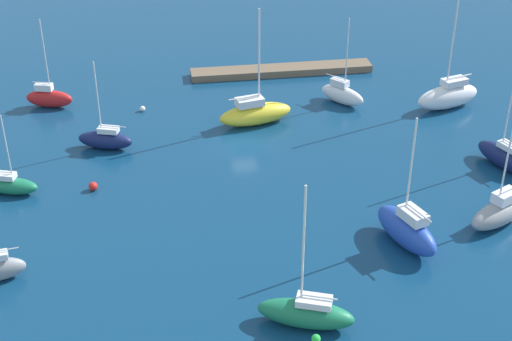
% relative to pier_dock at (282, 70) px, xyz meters
% --- Properties ---
extents(water, '(160.00, 160.00, 0.00)m').
position_rel_pier_dock_xyz_m(water, '(6.94, 17.13, -0.42)').
color(water, navy).
rests_on(water, ground).
extents(pier_dock, '(21.95, 2.64, 0.83)m').
position_rel_pier_dock_xyz_m(pier_dock, '(0.00, 0.00, 0.00)').
color(pier_dock, brown).
rests_on(pier_dock, ground).
extents(sailboat_gray_off_beacon, '(6.61, 4.75, 9.35)m').
position_rel_pier_dock_xyz_m(sailboat_gray_off_beacon, '(-12.16, 34.27, 0.80)').
color(sailboat_gray_off_beacon, gray).
rests_on(sailboat_gray_off_beacon, water).
extents(sailboat_green_by_breakwater, '(5.11, 3.03, 7.78)m').
position_rel_pier_dock_xyz_m(sailboat_green_by_breakwater, '(28.76, 23.13, 0.43)').
color(sailboat_green_by_breakwater, '#19724C').
rests_on(sailboat_green_by_breakwater, water).
extents(sailboat_white_near_pier, '(8.06, 4.47, 14.53)m').
position_rel_pier_dock_xyz_m(sailboat_white_near_pier, '(-16.26, 12.12, 1.05)').
color(sailboat_white_near_pier, white).
rests_on(sailboat_white_near_pier, water).
extents(sailboat_navy_inner_mooring, '(5.80, 3.43, 9.16)m').
position_rel_pier_dock_xyz_m(sailboat_navy_inner_mooring, '(20.62, 15.91, 0.60)').
color(sailboat_navy_inner_mooring, '#141E4C').
rests_on(sailboat_navy_inner_mooring, water).
extents(sailboat_red_far_north, '(5.41, 2.83, 10.06)m').
position_rel_pier_dock_xyz_m(sailboat_red_far_north, '(26.95, 5.35, 0.72)').
color(sailboat_red_far_north, red).
rests_on(sailboat_red_far_north, water).
extents(sailboat_yellow_center_basin, '(8.27, 4.20, 12.48)m').
position_rel_pier_dock_xyz_m(sailboat_yellow_center_basin, '(5.20, 12.83, 0.87)').
color(sailboat_yellow_center_basin, yellow).
rests_on(sailboat_yellow_center_basin, water).
extents(sailboat_blue_east_end, '(4.50, 7.24, 11.19)m').
position_rel_pier_dock_xyz_m(sailboat_blue_east_end, '(-3.58, 35.87, 1.07)').
color(sailboat_blue_east_end, '#2347B2').
rests_on(sailboat_blue_east_end, water).
extents(sailboat_green_west_end, '(7.12, 4.42, 11.36)m').
position_rel_pier_dock_xyz_m(sailboat_green_west_end, '(6.32, 43.94, 0.66)').
color(sailboat_green_west_end, '#19724C').
rests_on(sailboat_green_west_end, water).
extents(sailboat_white_along_channel, '(4.84, 5.25, 9.86)m').
position_rel_pier_dock_xyz_m(sailboat_white_along_channel, '(-5.11, 9.24, 0.71)').
color(sailboat_white_along_channel, white).
rests_on(sailboat_white_along_channel, water).
extents(sailboat_navy_mid_basin, '(3.90, 6.35, 11.49)m').
position_rel_pier_dock_xyz_m(sailboat_navy_mid_basin, '(-16.66, 25.25, 0.75)').
color(sailboat_navy_mid_basin, '#141E4C').
rests_on(sailboat_navy_mid_basin, water).
extents(mooring_buoy_white, '(0.61, 0.61, 0.61)m').
position_rel_pier_dock_xyz_m(mooring_buoy_white, '(16.88, 8.01, -0.11)').
color(mooring_buoy_white, white).
rests_on(mooring_buoy_white, water).
extents(mooring_buoy_red, '(0.82, 0.82, 0.82)m').
position_rel_pier_dock_xyz_m(mooring_buoy_red, '(21.60, 23.71, -0.01)').
color(mooring_buoy_red, red).
rests_on(mooring_buoy_red, water).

